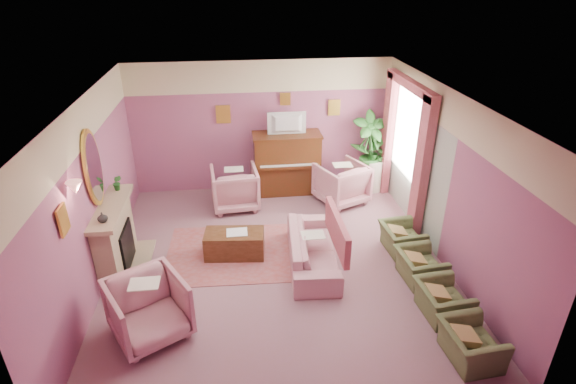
{
  "coord_description": "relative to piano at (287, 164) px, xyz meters",
  "views": [
    {
      "loc": [
        -0.59,
        -6.2,
        4.45
      ],
      "look_at": [
        0.24,
        0.4,
        1.12
      ],
      "focal_mm": 28.0,
      "sensor_mm": 36.0,
      "label": 1
    }
  ],
  "objects": [
    {
      "name": "floor",
      "position": [
        -0.5,
        -2.68,
        -0.65
      ],
      "size": [
        5.5,
        6.0,
        0.01
      ],
      "primitive_type": "cube",
      "color": "#8C606C",
      "rests_on": "ground"
    },
    {
      "name": "ceiling",
      "position": [
        -0.5,
        -2.68,
        2.15
      ],
      "size": [
        5.5,
        6.0,
        0.01
      ],
      "primitive_type": "cube",
      "color": "white",
      "rests_on": "wall_back"
    },
    {
      "name": "wall_back",
      "position": [
        -0.5,
        0.32,
        0.75
      ],
      "size": [
        5.5,
        0.02,
        2.8
      ],
      "primitive_type": "cube",
      "color": "#7D4974",
      "rests_on": "floor"
    },
    {
      "name": "wall_front",
      "position": [
        -0.5,
        -5.68,
        0.75
      ],
      "size": [
        5.5,
        0.02,
        2.8
      ],
      "primitive_type": "cube",
      "color": "#7D4974",
      "rests_on": "floor"
    },
    {
      "name": "wall_left",
      "position": [
        -3.25,
        -2.68,
        0.75
      ],
      "size": [
        0.02,
        6.0,
        2.8
      ],
      "primitive_type": "cube",
      "color": "#7D4974",
      "rests_on": "floor"
    },
    {
      "name": "wall_right",
      "position": [
        2.25,
        -2.68,
        0.75
      ],
      "size": [
        0.02,
        6.0,
        2.8
      ],
      "primitive_type": "cube",
      "color": "#7D4974",
      "rests_on": "floor"
    },
    {
      "name": "picture_rail_band",
      "position": [
        -0.5,
        0.31,
        1.82
      ],
      "size": [
        5.5,
        0.01,
        0.65
      ],
      "primitive_type": "cube",
      "color": "beige",
      "rests_on": "wall_back"
    },
    {
      "name": "stripe_panel",
      "position": [
        2.23,
        -1.38,
        0.42
      ],
      "size": [
        0.01,
        3.0,
        2.15
      ],
      "primitive_type": "cube",
      "color": "#A2AC9E",
      "rests_on": "wall_right"
    },
    {
      "name": "fireplace_surround",
      "position": [
        -3.09,
        -2.48,
        -0.1
      ],
      "size": [
        0.3,
        1.4,
        1.1
      ],
      "primitive_type": "cube",
      "color": "tan",
      "rests_on": "floor"
    },
    {
      "name": "fireplace_inset",
      "position": [
        -2.99,
        -2.48,
        -0.25
      ],
      "size": [
        0.18,
        0.72,
        0.68
      ],
      "primitive_type": "cube",
      "color": "black",
      "rests_on": "floor"
    },
    {
      "name": "fire_ember",
      "position": [
        -2.95,
        -2.48,
        -0.43
      ],
      "size": [
        0.06,
        0.54,
        0.1
      ],
      "primitive_type": "cube",
      "color": "#FF3E15",
      "rests_on": "floor"
    },
    {
      "name": "mantel_shelf",
      "position": [
        -3.06,
        -2.48,
        0.47
      ],
      "size": [
        0.4,
        1.55,
        0.07
      ],
      "primitive_type": "cube",
      "color": "tan",
      "rests_on": "fireplace_surround"
    },
    {
      "name": "hearth",
      "position": [
        -2.89,
        -2.48,
        -0.64
      ],
      "size": [
        0.55,
        1.5,
        0.02
      ],
      "primitive_type": "cube",
      "color": "tan",
      "rests_on": "floor"
    },
    {
      "name": "mirror_frame",
      "position": [
        -3.2,
        -2.48,
        1.15
      ],
      "size": [
        0.04,
        0.72,
        1.2
      ],
      "primitive_type": "ellipsoid",
      "color": "gold",
      "rests_on": "wall_left"
    },
    {
      "name": "mirror_glass",
      "position": [
        -3.17,
        -2.48,
        1.15
      ],
      "size": [
        0.01,
        0.6,
        1.06
      ],
      "primitive_type": "ellipsoid",
      "color": "silver",
      "rests_on": "wall_left"
    },
    {
      "name": "sconce_shade",
      "position": [
        -3.12,
        -3.53,
        1.33
      ],
      "size": [
        0.2,
        0.2,
        0.16
      ],
      "primitive_type": "cone",
      "color": "#F58F82",
      "rests_on": "wall_left"
    },
    {
      "name": "piano",
      "position": [
        0.0,
        0.0,
        0.0
      ],
      "size": [
        1.4,
        0.6,
        1.3
      ],
      "primitive_type": "cube",
      "color": "#4B2610",
      "rests_on": "floor"
    },
    {
      "name": "piano_keyshelf",
      "position": [
        -0.0,
        -0.35,
        0.07
      ],
      "size": [
        1.3,
        0.12,
        0.06
      ],
      "primitive_type": "cube",
      "color": "#4B2610",
      "rests_on": "piano"
    },
    {
      "name": "piano_keys",
      "position": [
        0.0,
        -0.35,
        0.11
      ],
      "size": [
        1.2,
        0.08,
        0.02
      ],
      "primitive_type": "cube",
      "color": "silver",
      "rests_on": "piano"
    },
    {
      "name": "piano_top",
      "position": [
        0.0,
        0.0,
        0.66
      ],
      "size": [
        1.45,
        0.65,
        0.04
      ],
      "primitive_type": "cube",
      "color": "#4B2610",
      "rests_on": "piano"
    },
    {
      "name": "television",
      "position": [
        0.0,
        -0.05,
        0.95
      ],
      "size": [
        0.8,
        0.12,
        0.48
      ],
      "primitive_type": "imported",
      "color": "black",
      "rests_on": "piano"
    },
    {
      "name": "print_back_left",
      "position": [
        -1.3,
        0.28,
        1.07
      ],
      "size": [
        0.3,
        0.03,
        0.38
      ],
      "primitive_type": "cube",
      "color": "gold",
      "rests_on": "wall_back"
    },
    {
      "name": "print_back_right",
      "position": [
        1.05,
        0.28,
        1.13
      ],
      "size": [
        0.26,
        0.03,
        0.34
      ],
      "primitive_type": "cube",
      "color": "gold",
      "rests_on": "wall_back"
    },
    {
      "name": "print_back_mid",
      "position": [
        0.0,
        0.28,
        1.35
      ],
      "size": [
        0.22,
        0.03,
        0.26
      ],
      "primitive_type": "cube",
      "color": "gold",
      "rests_on": "wall_back"
    },
    {
      "name": "print_left_wall",
      "position": [
        -3.21,
        -3.88,
        1.07
      ],
      "size": [
        0.03,
        0.28,
        0.36
      ],
      "primitive_type": "cube",
      "color": "gold",
      "rests_on": "wall_left"
    },
    {
      "name": "window_blind",
      "position": [
        2.2,
        -1.13,
        1.05
      ],
      "size": [
        0.03,
        1.4,
        1.8
      ],
      "primitive_type": "cube",
      "color": "silver",
      "rests_on": "wall_right"
    },
    {
      "name": "curtain_left",
      "position": [
        2.12,
        -2.05,
        0.65
      ],
      "size": [
        0.16,
        0.34,
        2.6
      ],
      "primitive_type": "cube",
      "color": "#A14853",
      "rests_on": "floor"
    },
    {
      "name": "curtain_right",
      "position": [
        2.12,
        -0.21,
        0.65
      ],
      "size": [
        0.16,
        0.34,
        2.6
      ],
      "primitive_type": "cube",
      "color": "#A14853",
      "rests_on": "floor"
    },
    {
      "name": "pelmet",
      "position": [
        2.12,
        -1.13,
        1.91
      ],
      "size": [
        0.16,
        2.2,
        0.16
      ],
      "primitive_type": "cube",
      "color": "#A14853",
      "rests_on": "wall_right"
    },
    {
      "name": "mantel_plant",
      "position": [
        -3.05,
        -1.93,
        0.64
      ],
      "size": [
        0.16,
        0.16,
        0.28
      ],
      "primitive_type": "imported",
      "color": "#256423",
      "rests_on": "mantel_shelf"
    },
    {
      "name": "mantel_vase",
      "position": [
        -3.05,
        -2.98,
        0.58
      ],
      "size": [
        0.16,
        0.16,
        0.16
      ],
      "primitive_type": "imported",
      "color": "beige",
      "rests_on": "mantel_shelf"
    },
    {
      "name": "area_rug",
      "position": [
        -1.12,
        -2.31,
        -0.64
      ],
      "size": [
        2.58,
        1.91,
        0.01
      ],
      "primitive_type": "cube",
      "rotation": [
        0.0,
        0.0,
        -0.04
      ],
      "color": "#9C5052",
      "rests_on": "floor"
    },
    {
      "name": "coffee_table",
      "position": [
        -1.19,
        -2.36,
        -0.43
      ],
      "size": [
        1.05,
        0.6,
        0.45
      ],
      "primitive_type": "cube",
      "rotation": [
        0.0,
        0.0,
        -0.1
      ],
      "color": "#4C2D16",
      "rests_on": "floor"
    },
    {
      "name": "table_paper",
      "position": [
        -1.14,
        -2.36,
        -0.2
      ],
      "size": [
        0.35,
        0.28,
        0.01
      ],
      "primitive_type": "cube",
      "color": "white",
      "rests_on": "coffee_table"
    },
    {
      "name": "sofa",
      "position": [
        0.09,
        -2.75,
        -0.26
      ],
      "size": [
        0.64,
        1.92,
        0.77
      ],
      "primitive_type": "imported",
      "color": "#C98D96",
      "rests_on": "floor"
    },
    {
      "name": "sofa_throw",
      "position": [
        0.49,
        -2.75,
        -0.05
      ],
      "size": [
        0.1,
        1.45,
        0.53
      ],
      "primitive_type": "cube",
      "color": "#A14853",
      "rests_on": "sofa"
    },
    {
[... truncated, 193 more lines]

